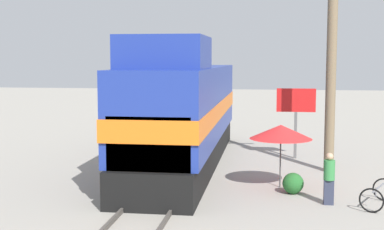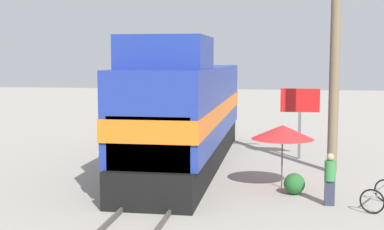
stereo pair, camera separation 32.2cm
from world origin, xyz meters
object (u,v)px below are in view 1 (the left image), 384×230
locomotive (184,113)px  bicycle (378,194)px  vendor_umbrella (281,132)px  utility_pole (331,67)px  billboard_sign (296,106)px  person_bystander (329,177)px

locomotive → bicycle: locomotive is taller
locomotive → vendor_umbrella: size_ratio=6.72×
utility_pole → bicycle: 6.36m
vendor_umbrella → bicycle: bearing=-35.2°
utility_pole → vendor_umbrella: 4.20m
utility_pole → billboard_sign: 3.41m
utility_pole → vendor_umbrella: (-1.97, -2.99, -2.18)m
vendor_umbrella → locomotive: bearing=140.9°
locomotive → person_bystander: (5.34, -5.19, -1.37)m
locomotive → vendor_umbrella: (3.90, -3.17, -0.27)m
locomotive → utility_pole: bearing=-1.7°
person_bystander → bicycle: size_ratio=0.92×
vendor_umbrella → bicycle: size_ratio=1.26×
vendor_umbrella → billboard_sign: bearing=82.1°
vendor_umbrella → utility_pole: bearing=56.6°
locomotive → billboard_sign: size_ratio=4.70×
vendor_umbrella → person_bystander: vendor_umbrella is taller
person_bystander → bicycle: bearing=-0.9°
utility_pole → person_bystander: utility_pole is taller
billboard_sign → locomotive: bearing=-152.2°
locomotive → utility_pole: utility_pole is taller
person_bystander → locomotive: bearing=135.8°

